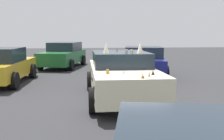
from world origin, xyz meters
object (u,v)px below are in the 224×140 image
object	(u,v)px
parked_sedan_row_back_far	(64,55)
parked_sedan_far_left	(143,62)
art_car_decorated	(122,75)
parked_sedan_row_back_center	(0,66)

from	to	relation	value
parked_sedan_row_back_far	parked_sedan_far_left	size ratio (longest dim) A/B	1.09
art_car_decorated	parked_sedan_row_back_center	size ratio (longest dim) A/B	1.09
art_car_decorated	parked_sedan_row_back_center	distance (m)	5.40
art_car_decorated	parked_sedan_row_back_center	bearing A→B (deg)	-124.18
parked_sedan_row_back_far	parked_sedan_far_left	world-z (taller)	parked_sedan_row_back_far
art_car_decorated	parked_sedan_row_back_far	bearing A→B (deg)	-164.20
parked_sedan_row_back_center	parked_sedan_row_back_far	world-z (taller)	parked_sedan_row_back_far
art_car_decorated	parked_sedan_row_back_far	world-z (taller)	art_car_decorated
parked_sedan_row_back_center	parked_sedan_far_left	bearing A→B (deg)	-75.69
parked_sedan_far_left	art_car_decorated	bearing A→B (deg)	169.89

